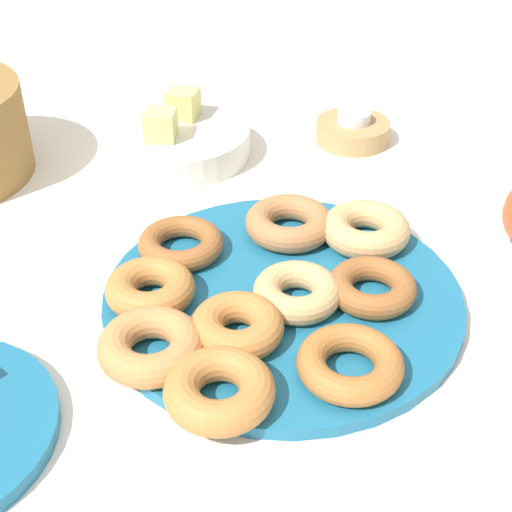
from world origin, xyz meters
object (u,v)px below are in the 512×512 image
at_px(fruit_bowl, 178,142).
at_px(melon_chunk_right, 183,104).
at_px(candle_holder, 353,132).
at_px(donut_8, 151,346).
at_px(donut_3, 235,326).
at_px(donut_9, 150,288).
at_px(donut_2, 182,242).
at_px(donut_6, 366,229).
at_px(donut_plate, 283,297).
at_px(donut_0, 297,292).
at_px(donut_7, 289,223).
at_px(donut_1, 372,287).
at_px(donut_5, 350,364).
at_px(melon_chunk_left, 161,125).
at_px(donut_4, 219,390).
at_px(tealight, 354,117).

bearing_deg(fruit_bowl, melon_chunk_right, 23.20).
bearing_deg(candle_holder, fruit_bowl, 132.45).
xyz_separation_m(donut_8, candle_holder, (0.48, 0.05, -0.01)).
relative_size(donut_3, donut_9, 0.98).
bearing_deg(donut_2, donut_6, -52.04).
bearing_deg(melon_chunk_right, donut_plate, -127.97).
relative_size(donut_0, candle_holder, 0.84).
distance_m(donut_6, donut_7, 0.08).
xyz_separation_m(donut_1, donut_8, (-0.17, 0.12, 0.00)).
xyz_separation_m(donut_plate, donut_3, (-0.08, 0.00, 0.02)).
bearing_deg(donut_5, donut_6, 21.83).
relative_size(donut_3, candle_holder, 0.84).
relative_size(donut_6, candle_holder, 0.94).
height_order(donut_8, melon_chunk_left, melon_chunk_left).
bearing_deg(donut_0, melon_chunk_right, 52.88).
height_order(donut_9, melon_chunk_right, melon_chunk_right).
height_order(donut_5, melon_chunk_left, melon_chunk_left).
bearing_deg(donut_plate, donut_2, 88.87).
height_order(donut_2, melon_chunk_right, melon_chunk_right).
xyz_separation_m(donut_0, donut_4, (-0.14, -0.01, 0.00)).
xyz_separation_m(donut_5, candle_holder, (0.40, 0.20, -0.01)).
bearing_deg(donut_1, melon_chunk_left, 71.03).
bearing_deg(donut_2, donut_4, -135.09).
bearing_deg(donut_3, donut_9, 89.14).
xyz_separation_m(donut_0, donut_6, (0.13, -0.01, 0.00)).
bearing_deg(donut_2, donut_5, -106.90).
bearing_deg(tealight, candle_holder, 0.00).
bearing_deg(donut_1, donut_2, 100.23).
xyz_separation_m(donut_5, donut_8, (-0.07, 0.15, 0.00)).
xyz_separation_m(donut_plate, donut_1, (0.04, -0.07, 0.02)).
height_order(donut_7, tealight, tealight).
xyz_separation_m(donut_0, donut_7, (0.10, 0.06, 0.00)).
relative_size(donut_6, donut_7, 0.99).
distance_m(donut_9, candle_holder, 0.42).
height_order(donut_0, donut_4, donut_4).
bearing_deg(donut_7, melon_chunk_left, 73.37).
bearing_deg(donut_8, melon_chunk_left, 36.76).
xyz_separation_m(donut_2, candle_holder, (0.34, -0.03, -0.01)).
bearing_deg(donut_0, donut_1, -50.16).
bearing_deg(candle_holder, donut_0, -161.86).
height_order(donut_1, donut_9, donut_9).
distance_m(candle_holder, tealight, 0.02).
relative_size(donut_5, donut_6, 0.97).
distance_m(donut_0, donut_2, 0.14).
distance_m(donut_6, donut_8, 0.27).
relative_size(donut_4, candle_holder, 0.91).
bearing_deg(donut_6, donut_1, -150.91).
height_order(donut_8, donut_9, same).
xyz_separation_m(donut_7, donut_9, (-0.16, 0.05, 0.00)).
bearing_deg(donut_0, donut_4, -175.60).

